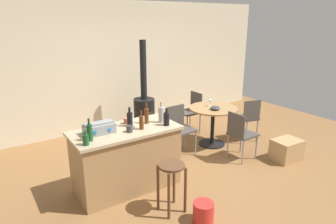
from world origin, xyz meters
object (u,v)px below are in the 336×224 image
bottle_3 (90,132)px  bottle_4 (166,119)px  folding_chair_near (248,116)px  bottle_1 (130,119)px  plastic_bucket (203,212)px  cup_1 (130,129)px  serving_bowl (215,108)px  bottle_5 (146,116)px  folding_chair_far (192,109)px  cup_0 (127,121)px  wood_stove (144,110)px  toolbox (99,128)px  kitchen_island (126,159)px  wooden_stool (172,177)px  cardboard_box (286,150)px  bottle_6 (161,114)px  bottle_2 (141,122)px  folding_chair_left (180,126)px  folding_chair_right (240,132)px  dining_table (213,117)px  wine_glass (210,101)px

bottle_3 → bottle_4: (1.09, -0.06, -0.01)m
folding_chair_near → bottle_1: (-2.63, -0.17, 0.49)m
bottle_3 → plastic_bucket: bottle_3 is taller
cup_1 → bottle_4: bearing=-5.7°
serving_bowl → bottle_5: bearing=-168.9°
folding_chair_far → bottle_5: bearing=-146.0°
bottle_3 → bottle_5: bottle_5 is taller
bottle_4 → cup_0: (-0.43, 0.38, -0.05)m
bottle_5 → serving_bowl: bearing=11.1°
wood_stove → toolbox: (-1.64, -1.74, 0.47)m
kitchen_island → wood_stove: (1.29, 1.78, 0.05)m
wooden_stool → cup_1: (-0.21, 0.68, 0.47)m
cup_1 → plastic_bucket: bearing=-69.7°
folding_chair_near → cardboard_box: 1.01m
wood_stove → bottle_5: size_ratio=6.41×
bottle_4 → cardboard_box: (2.11, -0.53, -0.81)m
toolbox → cardboard_box: toolbox is taller
bottle_4 → folding_chair_near: bearing=11.0°
folding_chair_far → cup_0: size_ratio=7.20×
wood_stove → cardboard_box: (1.38, -2.50, -0.32)m
folding_chair_near → bottle_6: (-2.17, -0.27, 0.50)m
bottle_2 → folding_chair_left: bearing=30.3°
folding_chair_near → serving_bowl: folding_chair_near is taller
wooden_stool → bottle_1: bottle_1 is taller
wood_stove → bottle_6: wood_stove is taller
folding_chair_near → folding_chair_right: bearing=-146.0°
folding_chair_far → serving_bowl: bearing=-99.5°
wooden_stool → bottle_2: size_ratio=2.45×
wooden_stool → folding_chair_near: bearing=22.7°
folding_chair_left → bottle_2: bottle_2 is taller
wood_stove → cup_1: 2.35m
bottle_1 → bottle_4: size_ratio=1.10×
folding_chair_near → cup_0: 2.65m
toolbox → cardboard_box: bearing=-14.2°
folding_chair_left → dining_table: bearing=-3.1°
bottle_2 → bottle_6: bearing=13.9°
bottle_5 → bottle_6: 0.21m
folding_chair_right → cup_0: cup_0 is taller
wood_stove → bottle_3: wood_stove is taller
folding_chair_left → serving_bowl: (0.67, -0.17, 0.27)m
kitchen_island → bottle_1: (0.11, 0.07, 0.55)m
toolbox → plastic_bucket: (0.75, -1.25, -0.83)m
serving_bowl → cardboard_box: bearing=-57.1°
wood_stove → folding_chair_left: bearing=-89.4°
cup_0 → cardboard_box: cup_0 is taller
kitchen_island → bottle_4: size_ratio=5.87×
bottle_1 → folding_chair_far: bearing=30.0°
bottle_1 → bottle_3: size_ratio=0.96×
dining_table → serving_bowl: size_ratio=5.05×
wine_glass → folding_chair_near: bearing=-26.3°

